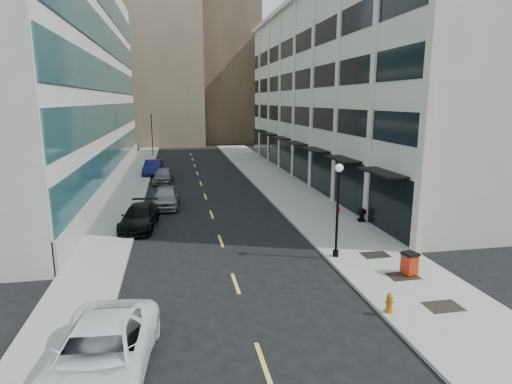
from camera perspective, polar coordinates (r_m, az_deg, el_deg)
name	(u,v)px	position (r m, az deg, el deg)	size (l,w,h in m)	color
ground	(243,304)	(17.77, -1.80, -14.67)	(160.00, 160.00, 0.00)	black
sidewalk_right	(290,192)	(37.88, 4.61, -0.02)	(5.00, 80.00, 0.15)	gray
sidewalk_left	(126,199)	(36.77, -16.92, -0.89)	(3.00, 80.00, 0.15)	gray
building_right	(362,91)	(46.88, 13.92, 12.97)	(15.30, 46.50, 18.25)	beige
building_left	(17,78)	(44.80, -29.23, 13.15)	(16.14, 46.00, 20.00)	silver
skyline_tan_near	(162,67)	(83.90, -12.39, 15.93)	(14.00, 18.00, 28.00)	#89735A
skyline_brown	(224,54)	(88.76, -4.27, 17.89)	(12.00, 16.00, 34.00)	brown
skyline_tan_far	(114,86)	(94.43, -18.41, 13.32)	(12.00, 14.00, 22.00)	#89735A
skyline_stone	(280,90)	(84.23, 3.26, 13.44)	(10.00, 14.00, 20.00)	beige
grate_near	(443,306)	(18.71, 23.69, -13.80)	(1.40, 1.00, 0.01)	black
grate_mid	(403,276)	(21.00, 19.03, -10.55)	(1.40, 1.00, 0.01)	black
grate_far	(375,255)	(23.29, 15.61, -8.07)	(1.40, 1.00, 0.01)	black
road_centerline	(208,205)	(33.73, -6.39, -1.69)	(0.15, 68.20, 0.01)	#D8CC4C
traffic_signal	(151,117)	(63.79, -13.81, 9.70)	(0.66, 0.66, 6.98)	black
car_white_van	(100,355)	(13.90, -20.11, -19.75)	(2.78, 6.03, 1.68)	white
car_black_pickup	(140,217)	(28.28, -15.27, -3.23)	(2.06, 5.07, 1.47)	black
car_silver_sedan	(166,197)	(33.31, -11.89, -0.63)	(1.93, 4.79, 1.63)	gray
car_blue_sedan	(153,168)	(48.30, -13.56, 3.19)	(1.70, 4.88, 1.61)	#14154C
car_grey_sedan	(164,175)	(43.30, -12.22, 2.20)	(1.80, 4.47, 1.52)	slate
fire_hydrant	(389,303)	(17.41, 17.36, -13.90)	(0.32, 0.32, 0.79)	#BC650D
trash_bin	(409,263)	(21.10, 19.78, -8.85)	(0.79, 0.80, 1.05)	#AE240B
lamppost	(338,202)	(21.80, 10.85, -1.28)	(0.41, 0.41, 4.93)	black
sign_post	(338,218)	(24.39, 10.87, -3.44)	(0.25, 0.07, 2.16)	slate
urn_planter	(362,213)	(29.21, 13.91, -2.78)	(0.64, 0.64, 0.88)	black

